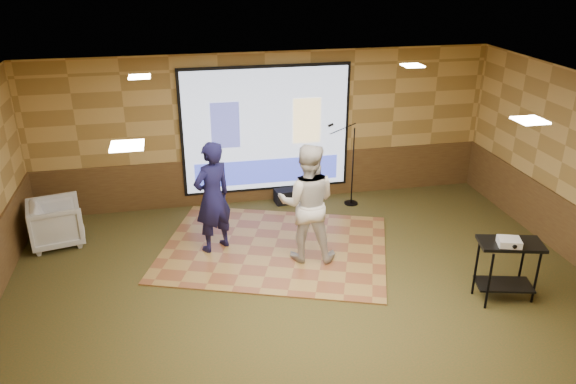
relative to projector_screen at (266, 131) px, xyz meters
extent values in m
plane|color=#313D1C|center=(0.00, -3.44, -1.47)|extent=(9.00, 9.00, 0.00)
cube|color=tan|center=(0.00, 0.06, 0.03)|extent=(9.00, 0.04, 3.00)
cube|color=tan|center=(0.00, -6.94, 0.03)|extent=(9.00, 0.04, 3.00)
cube|color=beige|center=(0.00, -3.44, 1.53)|extent=(9.00, 7.00, 0.04)
cube|color=#492D18|center=(0.00, 0.04, -1.00)|extent=(9.00, 0.04, 0.95)
cube|color=#492D18|center=(4.48, -3.44, -1.00)|extent=(0.04, 7.00, 0.95)
cube|color=black|center=(0.00, 0.01, 0.03)|extent=(3.32, 0.03, 2.52)
cube|color=#AFBEDD|center=(0.00, -0.02, 0.03)|extent=(3.20, 0.02, 2.40)
cube|color=#40458E|center=(-0.80, -0.03, 0.18)|extent=(0.55, 0.01, 0.90)
cube|color=#F5D58D|center=(0.80, -0.03, 0.18)|extent=(0.55, 0.01, 0.90)
cube|color=blue|center=(0.00, -0.03, -0.82)|extent=(2.88, 0.01, 0.50)
cube|color=#FFE9BF|center=(-2.20, -1.64, 1.50)|extent=(0.32, 0.32, 0.02)
cube|color=#FFE9BF|center=(2.20, -1.64, 1.50)|extent=(0.32, 0.32, 0.02)
cube|color=#FFE9BF|center=(-2.20, -4.94, 1.50)|extent=(0.32, 0.32, 0.02)
cube|color=#FFE9BF|center=(2.20, -4.94, 1.50)|extent=(0.32, 0.32, 0.02)
cube|color=olive|center=(-0.22, -2.03, -1.46)|extent=(4.52, 3.97, 0.03)
imported|color=#161441|center=(-1.22, -1.85, -0.49)|extent=(0.83, 0.75, 1.91)
imported|color=beige|center=(0.24, -2.45, -0.46)|extent=(1.12, 0.97, 1.98)
cylinder|color=black|center=(2.43, -4.35, -1.03)|extent=(0.04, 0.04, 0.89)
cylinder|color=black|center=(3.17, -4.35, -1.03)|extent=(0.04, 0.04, 0.89)
cylinder|color=black|center=(2.43, -3.98, -1.03)|extent=(0.04, 0.04, 0.89)
cylinder|color=black|center=(3.17, -3.98, -1.03)|extent=(0.04, 0.04, 0.89)
cube|color=black|center=(2.80, -4.16, -0.57)|extent=(0.89, 0.47, 0.05)
cube|color=black|center=(2.80, -4.16, -1.24)|extent=(0.79, 0.42, 0.03)
cube|color=silver|center=(2.72, -4.23, -0.49)|extent=(0.37, 0.34, 0.10)
cylinder|color=black|center=(1.63, -0.51, -1.46)|extent=(0.28, 0.28, 0.02)
cylinder|color=black|center=(1.63, -0.51, -0.68)|extent=(0.02, 0.02, 1.59)
cylinder|color=black|center=(1.40, -0.51, 0.12)|extent=(0.51, 0.02, 0.20)
cylinder|color=black|center=(1.15, -0.51, 0.20)|extent=(0.12, 0.05, 0.08)
imported|color=gray|center=(-3.88, -1.07, -1.08)|extent=(1.03, 1.01, 0.79)
cube|color=black|center=(0.35, -0.19, -1.34)|extent=(0.48, 0.35, 0.28)
camera|label=1|loc=(-1.71, -10.37, 3.27)|focal=35.00mm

